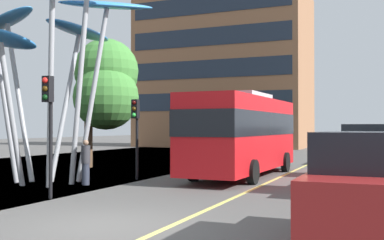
{
  "coord_description": "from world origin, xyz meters",
  "views": [
    {
      "loc": [
        5.96,
        -9.05,
        2.21
      ],
      "look_at": [
        -1.6,
        8.76,
        2.5
      ],
      "focal_mm": 44.12,
      "sensor_mm": 36.0,
      "label": 1
    }
  ],
  "objects_px": {
    "pedestrian": "(86,162)",
    "car_parked_mid": "(370,162)",
    "red_bus": "(243,131)",
    "car_far_side": "(382,144)",
    "car_parked_far": "(372,154)",
    "car_side_street": "(372,148)",
    "leaf_sculpture": "(45,19)",
    "traffic_light_kerb_far": "(136,121)",
    "traffic_light_kerb_near": "(49,110)",
    "car_parked_near": "(366,194)"
  },
  "relations": [
    {
      "from": "red_bus",
      "to": "car_parked_far",
      "type": "distance_m",
      "value": 5.71
    },
    {
      "from": "car_far_side",
      "to": "pedestrian",
      "type": "relative_size",
      "value": 2.65
    },
    {
      "from": "car_parked_mid",
      "to": "red_bus",
      "type": "bearing_deg",
      "value": 145.12
    },
    {
      "from": "red_bus",
      "to": "traffic_light_kerb_near",
      "type": "bearing_deg",
      "value": -112.46
    },
    {
      "from": "leaf_sculpture",
      "to": "car_parked_far",
      "type": "xyz_separation_m",
      "value": [
        12.02,
        7.01,
        -5.53
      ]
    },
    {
      "from": "car_parked_far",
      "to": "leaf_sculpture",
      "type": "bearing_deg",
      "value": -149.74
    },
    {
      "from": "car_parked_mid",
      "to": "pedestrian",
      "type": "xyz_separation_m",
      "value": [
        -10.12,
        -1.51,
        -0.21
      ]
    },
    {
      "from": "car_parked_far",
      "to": "traffic_light_kerb_near",
      "type": "bearing_deg",
      "value": -130.63
    },
    {
      "from": "leaf_sculpture",
      "to": "car_far_side",
      "type": "bearing_deg",
      "value": 59.07
    },
    {
      "from": "red_bus",
      "to": "leaf_sculpture",
      "type": "bearing_deg",
      "value": -141.63
    },
    {
      "from": "leaf_sculpture",
      "to": "car_side_street",
      "type": "relative_size",
      "value": 1.93
    },
    {
      "from": "red_bus",
      "to": "pedestrian",
      "type": "height_order",
      "value": "red_bus"
    },
    {
      "from": "red_bus",
      "to": "car_far_side",
      "type": "distance_m",
      "value": 16.07
    },
    {
      "from": "car_parked_near",
      "to": "traffic_light_kerb_near",
      "type": "bearing_deg",
      "value": 164.82
    },
    {
      "from": "red_bus",
      "to": "car_parked_mid",
      "type": "xyz_separation_m",
      "value": [
        5.49,
        -3.83,
        -0.96
      ]
    },
    {
      "from": "leaf_sculpture",
      "to": "car_parked_mid",
      "type": "distance_m",
      "value": 13.42
    },
    {
      "from": "pedestrian",
      "to": "car_parked_mid",
      "type": "bearing_deg",
      "value": 8.46
    },
    {
      "from": "pedestrian",
      "to": "car_far_side",
      "type": "bearing_deg",
      "value": 63.56
    },
    {
      "from": "leaf_sculpture",
      "to": "car_parked_far",
      "type": "distance_m",
      "value": 14.98
    },
    {
      "from": "car_parked_far",
      "to": "car_far_side",
      "type": "height_order",
      "value": "car_far_side"
    },
    {
      "from": "leaf_sculpture",
      "to": "traffic_light_kerb_far",
      "type": "distance_m",
      "value": 5.53
    },
    {
      "from": "car_parked_mid",
      "to": "car_far_side",
      "type": "relative_size",
      "value": 0.89
    },
    {
      "from": "car_parked_far",
      "to": "car_side_street",
      "type": "bearing_deg",
      "value": 92.33
    },
    {
      "from": "car_parked_near",
      "to": "car_far_side",
      "type": "height_order",
      "value": "car_far_side"
    },
    {
      "from": "car_parked_mid",
      "to": "leaf_sculpture",
      "type": "bearing_deg",
      "value": -173.18
    },
    {
      "from": "traffic_light_kerb_far",
      "to": "pedestrian",
      "type": "bearing_deg",
      "value": -110.01
    },
    {
      "from": "traffic_light_kerb_far",
      "to": "car_parked_mid",
      "type": "relative_size",
      "value": 0.83
    },
    {
      "from": "traffic_light_kerb_far",
      "to": "car_parked_far",
      "type": "distance_m",
      "value": 10.37
    },
    {
      "from": "car_parked_near",
      "to": "car_far_side",
      "type": "distance_m",
      "value": 26.27
    },
    {
      "from": "red_bus",
      "to": "car_parked_mid",
      "type": "relative_size",
      "value": 2.37
    },
    {
      "from": "car_parked_mid",
      "to": "car_side_street",
      "type": "xyz_separation_m",
      "value": [
        -0.43,
        12.65,
        -0.06
      ]
    },
    {
      "from": "car_parked_far",
      "to": "car_side_street",
      "type": "relative_size",
      "value": 0.87
    },
    {
      "from": "car_parked_near",
      "to": "car_side_street",
      "type": "distance_m",
      "value": 20.04
    },
    {
      "from": "red_bus",
      "to": "car_far_side",
      "type": "height_order",
      "value": "red_bus"
    },
    {
      "from": "leaf_sculpture",
      "to": "traffic_light_kerb_near",
      "type": "distance_m",
      "value": 5.98
    },
    {
      "from": "red_bus",
      "to": "car_parked_far",
      "type": "xyz_separation_m",
      "value": [
        5.35,
        1.73,
        -1.0
      ]
    },
    {
      "from": "traffic_light_kerb_far",
      "to": "car_far_side",
      "type": "bearing_deg",
      "value": 62.77
    },
    {
      "from": "traffic_light_kerb_near",
      "to": "car_side_street",
      "type": "relative_size",
      "value": 0.83
    },
    {
      "from": "red_bus",
      "to": "car_far_side",
      "type": "relative_size",
      "value": 2.11
    },
    {
      "from": "traffic_light_kerb_far",
      "to": "car_side_street",
      "type": "xyz_separation_m",
      "value": [
        8.83,
        11.82,
        -1.44
      ]
    },
    {
      "from": "car_parked_near",
      "to": "car_parked_far",
      "type": "relative_size",
      "value": 1.15
    },
    {
      "from": "traffic_light_kerb_near",
      "to": "car_side_street",
      "type": "xyz_separation_m",
      "value": [
        8.65,
        17.51,
        -1.72
      ]
    },
    {
      "from": "leaf_sculpture",
      "to": "traffic_light_kerb_far",
      "type": "xyz_separation_m",
      "value": [
        2.9,
        2.29,
        -4.11
      ]
    },
    {
      "from": "leaf_sculpture",
      "to": "car_far_side",
      "type": "relative_size",
      "value": 1.92
    },
    {
      "from": "red_bus",
      "to": "traffic_light_kerb_near",
      "type": "height_order",
      "value": "traffic_light_kerb_near"
    },
    {
      "from": "car_parked_near",
      "to": "car_parked_mid",
      "type": "height_order",
      "value": "car_parked_mid"
    },
    {
      "from": "car_parked_mid",
      "to": "car_far_side",
      "type": "xyz_separation_m",
      "value": [
        0.03,
        18.89,
        -0.05
      ]
    },
    {
      "from": "red_bus",
      "to": "car_side_street",
      "type": "distance_m",
      "value": 10.22
    },
    {
      "from": "traffic_light_kerb_near",
      "to": "car_parked_mid",
      "type": "distance_m",
      "value": 10.43
    },
    {
      "from": "car_far_side",
      "to": "traffic_light_kerb_far",
      "type": "bearing_deg",
      "value": -117.23
    }
  ]
}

